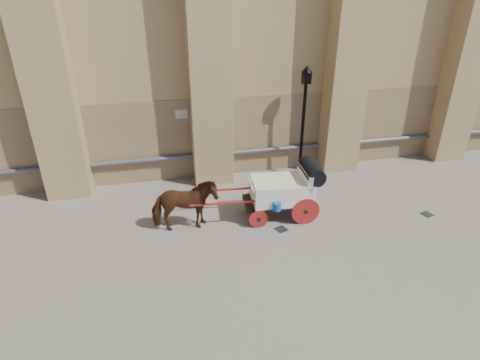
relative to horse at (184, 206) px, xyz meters
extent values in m
plane|color=slate|center=(2.34, -0.44, -0.80)|extent=(90.00, 90.00, 0.00)
cube|color=#947950|center=(4.34, 3.71, 0.70)|extent=(44.00, 0.35, 3.00)
cylinder|color=#59595B|center=(4.34, 3.44, 0.10)|extent=(42.00, 0.18, 0.18)
cube|color=beige|center=(0.34, 3.53, 1.70)|extent=(0.42, 0.04, 0.32)
imported|color=#562817|center=(0.00, 0.00, 0.00)|extent=(0.86, 1.88, 1.59)
cube|color=black|center=(2.87, 0.14, -0.27)|extent=(2.16, 1.13, 0.11)
cube|color=white|center=(2.97, 0.13, 0.11)|extent=(1.90, 1.34, 0.67)
cube|color=white|center=(3.68, 0.07, 0.49)|extent=(0.24, 1.20, 0.52)
cube|color=white|center=(2.17, 0.20, 0.34)|extent=(0.42, 1.07, 0.10)
cylinder|color=black|center=(3.87, 0.06, 0.68)|extent=(0.63, 1.23, 0.53)
cylinder|color=#B01E1C|center=(3.53, -0.51, -0.37)|extent=(0.86, 0.13, 0.86)
cylinder|color=#B01E1C|center=(3.64, 0.67, -0.37)|extent=(0.86, 0.13, 0.86)
cylinder|color=#B01E1C|center=(2.11, -0.38, -0.51)|extent=(0.57, 0.11, 0.57)
cylinder|color=#B01E1C|center=(2.22, 0.79, -0.51)|extent=(0.57, 0.11, 0.57)
cylinder|color=#B01E1C|center=(1.28, -0.15, 0.01)|extent=(2.28, 0.26, 0.07)
cylinder|color=#B01E1C|center=(1.35, 0.70, 0.01)|extent=(2.28, 0.26, 0.07)
cylinder|color=blue|center=(2.63, -0.50, -0.08)|extent=(0.25, 0.25, 0.25)
cylinder|color=black|center=(4.66, 2.85, 0.94)|extent=(0.12, 0.12, 3.46)
cone|color=black|center=(4.66, 2.85, -0.62)|extent=(0.35, 0.35, 0.35)
cube|color=black|center=(4.66, 2.85, 2.91)|extent=(0.27, 0.27, 0.40)
cone|color=black|center=(4.66, 2.85, 3.20)|extent=(0.38, 0.38, 0.23)
cube|color=black|center=(2.74, -0.65, -0.79)|extent=(0.41, 0.41, 0.01)
cube|color=black|center=(7.53, -0.88, -0.79)|extent=(0.38, 0.38, 0.01)
camera|label=1|loc=(-0.55, -9.46, 5.36)|focal=28.00mm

